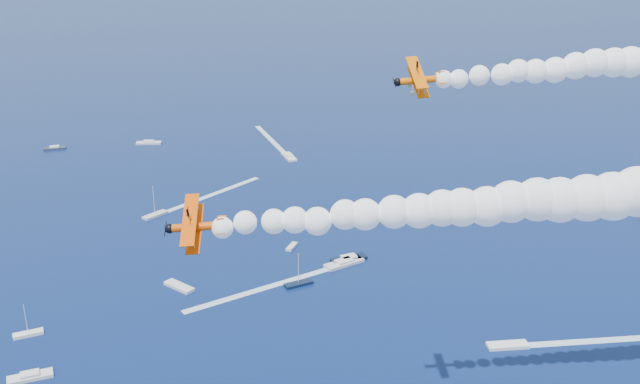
# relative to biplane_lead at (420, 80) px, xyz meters

# --- Properties ---
(biplane_lead) EXTENTS (8.54, 10.19, 7.56)m
(biplane_lead) POSITION_rel_biplane_lead_xyz_m (0.00, 0.00, 0.00)
(biplane_lead) COLOR orange
(biplane_trail) EXTENTS (7.75, 9.54, 7.72)m
(biplane_trail) POSITION_rel_biplane_lead_xyz_m (-23.26, -27.70, -10.69)
(biplane_trail) COLOR #F04F05
(smoke_trail_trail) EXTENTS (67.22, 24.47, 11.61)m
(smoke_trail_trail) POSITION_rel_biplane_lead_xyz_m (9.30, -22.97, -8.16)
(smoke_trail_trail) COLOR white
(spectator_boats) EXTENTS (244.84, 162.77, 0.70)m
(spectator_boats) POSITION_rel_biplane_lead_xyz_m (-9.83, 66.90, -61.15)
(spectator_boats) COLOR silver
(spectator_boats) RESTS_ON ground
(boat_wakes) EXTENTS (133.66, 151.66, 0.04)m
(boat_wakes) POSITION_rel_biplane_lead_xyz_m (-27.23, 91.75, -61.47)
(boat_wakes) COLOR white
(boat_wakes) RESTS_ON ground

